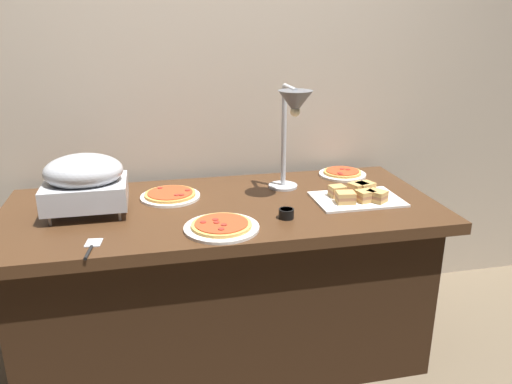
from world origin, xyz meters
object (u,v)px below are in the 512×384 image
sauce_cup_near (286,213)px  pizza_plate_front (222,226)px  serving_spatula (91,247)px  chafing_dish (85,181)px  sandwich_platter (358,195)px  pizza_plate_center (170,195)px  heat_lamp (293,113)px  pizza_plate_raised_stand (342,173)px

sauce_cup_near → pizza_plate_front: bearing=-168.4°
pizza_plate_front → serving_spatula: pizza_plate_front is taller
chafing_dish → sandwich_platter: bearing=-4.5°
pizza_plate_center → serving_spatula: size_ratio=1.57×
heat_lamp → pizza_plate_center: (-0.55, 0.10, -0.37)m
sauce_cup_near → serving_spatula: sauce_cup_near is taller
heat_lamp → pizza_plate_center: 0.67m
pizza_plate_front → sandwich_platter: sandwich_platter is taller
pizza_plate_front → pizza_plate_center: bearing=113.2°
heat_lamp → pizza_plate_raised_stand: bearing=36.0°
pizza_plate_center → sauce_cup_near: 0.57m
pizza_plate_center → serving_spatula: (-0.31, -0.48, -0.01)m
sandwich_platter → serving_spatula: 1.17m
sandwich_platter → pizza_plate_center: bearing=165.7°
pizza_plate_front → pizza_plate_center: 0.45m
sandwich_platter → chafing_dish: bearing=175.5°
serving_spatula → chafing_dish: bearing=96.9°
chafing_dish → pizza_plate_front: (0.53, -0.29, -0.13)m
chafing_dish → sauce_cup_near: (0.80, -0.23, -0.12)m
pizza_plate_front → serving_spatula: bearing=-172.0°
pizza_plate_front → pizza_plate_raised_stand: size_ratio=1.21×
chafing_dish → pizza_plate_front: size_ratio=1.13×
chafing_dish → heat_lamp: bearing=1.1°
pizza_plate_raised_stand → serving_spatula: size_ratio=1.41×
heat_lamp → pizza_plate_center: heat_lamp is taller
pizza_plate_front → pizza_plate_center: same height
chafing_dish → pizza_plate_raised_stand: 1.29m
pizza_plate_raised_stand → sauce_cup_near: bearing=-131.3°
heat_lamp → pizza_plate_raised_stand: (0.35, 0.26, -0.37)m
heat_lamp → pizza_plate_front: heat_lamp is taller
pizza_plate_center → sandwich_platter: (0.83, -0.21, 0.01)m
heat_lamp → sandwich_platter: (0.28, -0.11, -0.36)m
pizza_plate_front → heat_lamp: bearing=39.8°
pizza_plate_front → sandwich_platter: (0.65, 0.20, 0.01)m
chafing_dish → heat_lamp: 0.93m
serving_spatula → pizza_plate_raised_stand: bearing=27.7°
pizza_plate_front → sandwich_platter: 0.68m
chafing_dish → pizza_plate_raised_stand: (1.25, 0.27, -0.13)m
chafing_dish → sandwich_platter: size_ratio=0.87×
heat_lamp → serving_spatula: 1.01m
pizza_plate_center → serving_spatula: bearing=-122.8°
chafing_dish → pizza_plate_front: bearing=-29.0°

